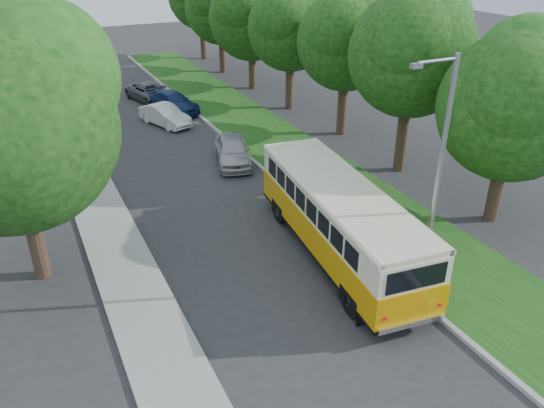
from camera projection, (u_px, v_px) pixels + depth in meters
name	position (u px, v px, depth m)	size (l,w,h in m)	color
ground	(280.00, 280.00, 18.85)	(120.00, 120.00, 0.00)	#2C2C2F
curb	(300.00, 201.00, 24.21)	(0.20, 70.00, 0.15)	gray
grass_verge	(344.00, 191.00, 25.14)	(4.50, 70.00, 0.13)	#124412
sidewalk	(114.00, 243.00, 20.93)	(2.20, 70.00, 0.12)	gray
treeline	(191.00, 27.00, 31.71)	(24.27, 41.91, 9.46)	#332319
lamppost_near	(437.00, 172.00, 16.50)	(1.71, 0.16, 8.00)	gray
lamppost_far	(63.00, 79.00, 27.87)	(1.71, 0.16, 7.50)	gray
warning_sign	(87.00, 146.00, 25.85)	(0.56, 0.10, 2.50)	gray
vintage_bus	(339.00, 222.00, 19.56)	(2.58, 10.02, 2.98)	#DC9806
car_silver	(233.00, 150.00, 27.98)	(1.70, 4.23, 1.44)	#B1B0B5
car_white	(165.00, 115.00, 33.55)	(1.37, 3.94, 1.30)	white
car_blue	(173.00, 102.00, 36.06)	(1.84, 4.53, 1.32)	navy
car_grey	(150.00, 92.00, 38.39)	(2.08, 4.50, 1.25)	#575A5E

